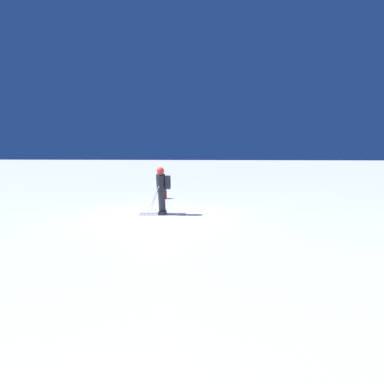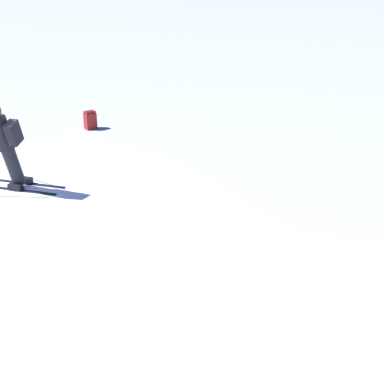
{
  "view_description": "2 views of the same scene",
  "coord_description": "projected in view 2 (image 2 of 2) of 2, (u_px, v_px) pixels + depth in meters",
  "views": [
    {
      "loc": [
        10.54,
        2.93,
        2.25
      ],
      "look_at": [
        -0.93,
        1.1,
        0.84
      ],
      "focal_mm": 28.0,
      "sensor_mm": 36.0,
      "label": 1
    },
    {
      "loc": [
        7.24,
        7.26,
        4.21
      ],
      "look_at": [
        0.44,
        4.25,
        1.01
      ],
      "focal_mm": 50.0,
      "sensor_mm": 36.0,
      "label": 2
    }
  ],
  "objects": [
    {
      "name": "ground_plane",
      "position": [
        3.0,
        196.0,
        10.45
      ],
      "size": [
        300.0,
        300.0,
        0.0
      ],
      "primitive_type": "plane",
      "color": "white"
    },
    {
      "name": "skier",
      "position": [
        6.0,
        143.0,
        10.2
      ],
      "size": [
        1.28,
        1.84,
        1.88
      ],
      "rotation": [
        0.0,
        0.0,
        0.14
      ],
      "color": "black",
      "rests_on": "ground"
    },
    {
      "name": "spare_backpack",
      "position": [
        90.0,
        120.0,
        14.58
      ],
      "size": [
        0.37,
        0.34,
        0.5
      ],
      "rotation": [
        0.0,
        0.0,
        2.65
      ],
      "color": "#AD231E",
      "rests_on": "ground"
    }
  ]
}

